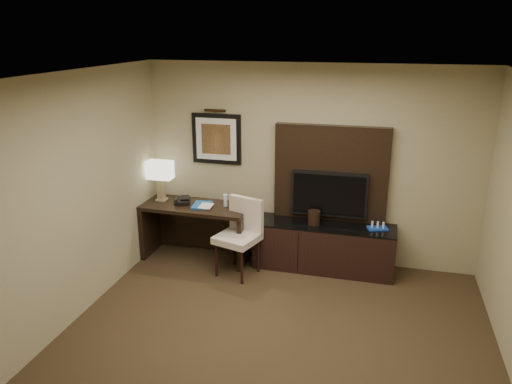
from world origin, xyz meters
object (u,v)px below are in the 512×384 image
(table_lamp, at_px, (161,181))
(desk_chair, at_px, (237,238))
(desk, at_px, (197,231))
(water_bottle, at_px, (225,200))
(credenza, at_px, (324,247))
(minibar_tray, at_px, (378,226))
(desk_phone, at_px, (182,200))
(tv, at_px, (329,194))
(ice_bucket, at_px, (314,218))

(table_lamp, bearing_deg, desk_chair, -18.69)
(desk, bearing_deg, table_lamp, 173.65)
(table_lamp, bearing_deg, water_bottle, -1.04)
(credenza, bearing_deg, table_lamp, -178.90)
(credenza, xyz_separation_m, minibar_tray, (0.68, 0.02, 0.37))
(desk_phone, bearing_deg, minibar_tray, -14.96)
(credenza, bearing_deg, tv, 81.58)
(table_lamp, xyz_separation_m, water_bottle, (0.96, -0.02, -0.19))
(water_bottle, height_order, minibar_tray, water_bottle)
(desk, bearing_deg, tv, 9.14)
(ice_bucket, height_order, minibar_tray, ice_bucket)
(desk, distance_m, desk_chair, 0.79)
(desk, xyz_separation_m, desk_phone, (-0.20, 0.00, 0.45))
(table_lamp, relative_size, minibar_tray, 2.16)
(credenza, distance_m, minibar_tray, 0.77)
(tv, relative_size, desk_phone, 4.86)
(desk_phone, bearing_deg, table_lamp, 150.49)
(desk, relative_size, water_bottle, 8.78)
(tv, xyz_separation_m, water_bottle, (-1.39, -0.18, -0.15))
(desk, bearing_deg, water_bottle, 9.45)
(tv, height_order, table_lamp, table_lamp)
(desk_chair, relative_size, table_lamp, 1.87)
(credenza, distance_m, tv, 0.72)
(water_bottle, xyz_separation_m, minibar_tray, (2.04, 0.06, -0.19))
(tv, height_order, water_bottle, tv)
(ice_bucket, bearing_deg, tv, 43.34)
(ice_bucket, bearing_deg, credenza, 7.59)
(desk, relative_size, table_lamp, 2.65)
(credenza, height_order, table_lamp, table_lamp)
(minibar_tray, bearing_deg, desk_phone, -177.48)
(credenza, relative_size, minibar_tray, 7.22)
(desk, height_order, table_lamp, table_lamp)
(desk_phone, distance_m, ice_bucket, 1.83)
(tv, height_order, ice_bucket, tv)
(tv, relative_size, desk_chair, 0.96)
(desk_chair, distance_m, water_bottle, 0.61)
(desk_phone, bearing_deg, desk_chair, -38.61)
(desk_phone, xyz_separation_m, ice_bucket, (1.83, 0.08, -0.11))
(tv, distance_m, water_bottle, 1.40)
(desk_chair, distance_m, ice_bucket, 1.05)
(credenza, height_order, minibar_tray, minibar_tray)
(desk, xyz_separation_m, table_lamp, (-0.54, 0.08, 0.67))
(desk_phone, bearing_deg, tv, -10.66)
(table_lamp, distance_m, desk_phone, 0.42)
(desk, height_order, water_bottle, water_bottle)
(desk_chair, bearing_deg, tv, 45.30)
(desk_phone, relative_size, water_bottle, 1.23)
(credenza, height_order, desk_phone, desk_phone)
(desk, relative_size, credenza, 0.80)
(desk, relative_size, minibar_tray, 5.74)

